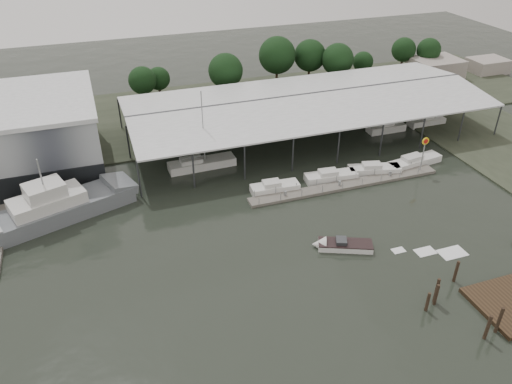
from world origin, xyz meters
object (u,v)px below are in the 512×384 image
object	(u,v)px
white_sailboat	(201,164)
speedboat_underway	(340,245)
grey_trawler	(60,206)
shell_fuel_sign	(424,148)

from	to	relation	value
white_sailboat	speedboat_underway	xyz separation A→B (m)	(10.42, -23.90, -0.25)
grey_trawler	speedboat_underway	size ratio (longest dim) A/B	1.16
shell_fuel_sign	speedboat_underway	bearing A→B (deg)	-147.76
speedboat_underway	grey_trawler	bearing A→B (deg)	-6.43
white_sailboat	speedboat_underway	size ratio (longest dim) A/B	0.70
grey_trawler	speedboat_underway	bearing A→B (deg)	-48.79
white_sailboat	shell_fuel_sign	bearing A→B (deg)	-23.53
shell_fuel_sign	grey_trawler	xyz separation A→B (m)	(-49.09, 5.07, -2.35)
grey_trawler	shell_fuel_sign	bearing A→B (deg)	-24.93
shell_fuel_sign	speedboat_underway	distance (m)	22.89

